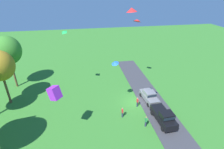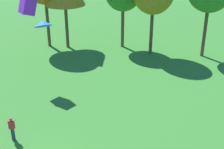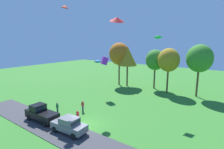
{
  "view_description": "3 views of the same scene",
  "coord_description": "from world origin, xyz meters",
  "px_view_note": "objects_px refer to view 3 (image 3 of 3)",
  "views": [
    {
      "loc": [
        -23.29,
        8.42,
        17.68
      ],
      "look_at": [
        0.29,
        4.07,
        5.54
      ],
      "focal_mm": 28.0,
      "sensor_mm": 36.0,
      "label": 1
    },
    {
      "loc": [
        6.86,
        -11.87,
        12.73
      ],
      "look_at": [
        2.93,
        5.33,
        4.42
      ],
      "focal_mm": 50.0,
      "sensor_mm": 36.0,
      "label": 2
    },
    {
      "loc": [
        15.11,
        -14.77,
        10.54
      ],
      "look_at": [
        0.4,
        5.72,
        5.78
      ],
      "focal_mm": 28.0,
      "sensor_mm": 36.0,
      "label": 3
    }
  ],
  "objects_px": {
    "person_beside_suv": "(83,106)",
    "tree_left_of_center": "(119,54)",
    "kite_box_high_right": "(105,61)",
    "person_on_lawn": "(78,116)",
    "kite_delta_high_left": "(117,19)",
    "car_sedan_near_entrance": "(69,124)",
    "tree_far_left": "(169,60)",
    "kite_diamond_mid_center": "(158,37)",
    "kite_delta_over_trees": "(98,61)",
    "tree_lone_near": "(155,60)",
    "person_watching_sky": "(57,108)",
    "kite_delta_trailing_tail": "(65,6)",
    "tree_far_right": "(200,59)",
    "car_pickup_mid_row": "(41,113)",
    "tree_right_of_center": "(127,56)"
  },
  "relations": [
    {
      "from": "person_on_lawn",
      "to": "tree_lone_near",
      "type": "height_order",
      "value": "tree_lone_near"
    },
    {
      "from": "tree_far_left",
      "to": "kite_delta_trailing_tail",
      "type": "distance_m",
      "value": 22.19
    },
    {
      "from": "person_beside_suv",
      "to": "tree_left_of_center",
      "type": "height_order",
      "value": "tree_left_of_center"
    },
    {
      "from": "person_watching_sky",
      "to": "kite_diamond_mid_center",
      "type": "bearing_deg",
      "value": 44.07
    },
    {
      "from": "tree_lone_near",
      "to": "kite_delta_over_trees",
      "type": "bearing_deg",
      "value": -93.09
    },
    {
      "from": "kite_delta_over_trees",
      "to": "person_on_lawn",
      "type": "bearing_deg",
      "value": -97.11
    },
    {
      "from": "tree_far_left",
      "to": "kite_box_high_right",
      "type": "height_order",
      "value": "tree_far_left"
    },
    {
      "from": "tree_left_of_center",
      "to": "tree_far_left",
      "type": "relative_size",
      "value": 1.12
    },
    {
      "from": "person_on_lawn",
      "to": "kite_box_high_right",
      "type": "distance_m",
      "value": 13.88
    },
    {
      "from": "tree_left_of_center",
      "to": "kite_box_high_right",
      "type": "bearing_deg",
      "value": -74.55
    },
    {
      "from": "car_sedan_near_entrance",
      "to": "tree_lone_near",
      "type": "xyz_separation_m",
      "value": [
        0.27,
        24.74,
        5.45
      ]
    },
    {
      "from": "person_on_lawn",
      "to": "person_beside_suv",
      "type": "relative_size",
      "value": 1.0
    },
    {
      "from": "tree_far_left",
      "to": "car_pickup_mid_row",
      "type": "bearing_deg",
      "value": -111.66
    },
    {
      "from": "car_sedan_near_entrance",
      "to": "kite_delta_over_trees",
      "type": "distance_m",
      "value": 9.26
    },
    {
      "from": "car_sedan_near_entrance",
      "to": "kite_box_high_right",
      "type": "height_order",
      "value": "kite_box_high_right"
    },
    {
      "from": "person_on_lawn",
      "to": "kite_delta_high_left",
      "type": "distance_m",
      "value": 13.75
    },
    {
      "from": "person_watching_sky",
      "to": "kite_delta_over_trees",
      "type": "height_order",
      "value": "kite_delta_over_trees"
    },
    {
      "from": "person_watching_sky",
      "to": "tree_left_of_center",
      "type": "relative_size",
      "value": 0.17
    },
    {
      "from": "tree_right_of_center",
      "to": "kite_delta_high_left",
      "type": "distance_m",
      "value": 25.69
    },
    {
      "from": "car_pickup_mid_row",
      "to": "kite_delta_trailing_tail",
      "type": "xyz_separation_m",
      "value": [
        -1.18,
        5.9,
        14.61
      ]
    },
    {
      "from": "tree_far_left",
      "to": "kite_box_high_right",
      "type": "xyz_separation_m",
      "value": [
        -9.5,
        -9.13,
        0.08
      ]
    },
    {
      "from": "kite_delta_over_trees",
      "to": "kite_delta_high_left",
      "type": "xyz_separation_m",
      "value": [
        6.72,
        -5.17,
        4.61
      ]
    },
    {
      "from": "tree_lone_near",
      "to": "kite_delta_high_left",
      "type": "relative_size",
      "value": 6.72
    },
    {
      "from": "tree_far_right",
      "to": "tree_right_of_center",
      "type": "bearing_deg",
      "value": -177.55
    },
    {
      "from": "person_beside_suv",
      "to": "person_watching_sky",
      "type": "bearing_deg",
      "value": -131.96
    },
    {
      "from": "car_pickup_mid_row",
      "to": "kite_delta_over_trees",
      "type": "height_order",
      "value": "kite_delta_over_trees"
    },
    {
      "from": "tree_far_left",
      "to": "kite_delta_over_trees",
      "type": "xyz_separation_m",
      "value": [
        -4.48,
        -17.09,
        1.09
      ]
    },
    {
      "from": "tree_right_of_center",
      "to": "tree_lone_near",
      "type": "bearing_deg",
      "value": 14.66
    },
    {
      "from": "person_beside_suv",
      "to": "tree_left_of_center",
      "type": "bearing_deg",
      "value": 105.7
    },
    {
      "from": "kite_delta_trailing_tail",
      "to": "tree_left_of_center",
      "type": "bearing_deg",
      "value": 95.02
    },
    {
      "from": "car_sedan_near_entrance",
      "to": "kite_box_high_right",
      "type": "xyz_separation_m",
      "value": [
        -5.75,
        14.13,
        5.86
      ]
    },
    {
      "from": "tree_far_right",
      "to": "kite_delta_high_left",
      "type": "relative_size",
      "value": 7.66
    },
    {
      "from": "car_pickup_mid_row",
      "to": "kite_delta_over_trees",
      "type": "xyz_separation_m",
      "value": [
        4.79,
        6.25,
        6.8
      ]
    },
    {
      "from": "kite_box_high_right",
      "to": "car_sedan_near_entrance",
      "type": "bearing_deg",
      "value": -67.85
    },
    {
      "from": "tree_lone_near",
      "to": "car_sedan_near_entrance",
      "type": "bearing_deg",
      "value": -90.63
    },
    {
      "from": "car_sedan_near_entrance",
      "to": "tree_far_left",
      "type": "relative_size",
      "value": 0.49
    },
    {
      "from": "car_sedan_near_entrance",
      "to": "tree_left_of_center",
      "type": "height_order",
      "value": "tree_left_of_center"
    },
    {
      "from": "car_pickup_mid_row",
      "to": "car_sedan_near_entrance",
      "type": "distance_m",
      "value": 5.52
    },
    {
      "from": "kite_delta_trailing_tail",
      "to": "tree_right_of_center",
      "type": "bearing_deg",
      "value": 87.48
    },
    {
      "from": "kite_delta_high_left",
      "to": "kite_delta_trailing_tail",
      "type": "height_order",
      "value": "kite_delta_trailing_tail"
    },
    {
      "from": "car_sedan_near_entrance",
      "to": "kite_delta_trailing_tail",
      "type": "relative_size",
      "value": 4.36
    },
    {
      "from": "person_on_lawn",
      "to": "kite_delta_high_left",
      "type": "xyz_separation_m",
      "value": [
        7.18,
        -1.48,
        11.63
      ]
    },
    {
      "from": "car_pickup_mid_row",
      "to": "tree_far_left",
      "type": "xyz_separation_m",
      "value": [
        9.27,
        23.33,
        5.71
      ]
    },
    {
      "from": "person_beside_suv",
      "to": "kite_box_high_right",
      "type": "distance_m",
      "value": 10.82
    },
    {
      "from": "kite_diamond_mid_center",
      "to": "kite_delta_over_trees",
      "type": "xyz_separation_m",
      "value": [
        -5.84,
        -7.08,
        -3.38
      ]
    },
    {
      "from": "kite_delta_high_left",
      "to": "kite_delta_trailing_tail",
      "type": "xyz_separation_m",
      "value": [
        -12.7,
        4.83,
        3.21
      ]
    },
    {
      "from": "kite_diamond_mid_center",
      "to": "tree_lone_near",
      "type": "bearing_deg",
      "value": 112.84
    },
    {
      "from": "kite_box_high_right",
      "to": "kite_delta_over_trees",
      "type": "distance_m",
      "value": 9.46
    },
    {
      "from": "person_watching_sky",
      "to": "person_on_lawn",
      "type": "bearing_deg",
      "value": -3.09
    },
    {
      "from": "car_sedan_near_entrance",
      "to": "tree_left_of_center",
      "type": "relative_size",
      "value": 0.44
    }
  ]
}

